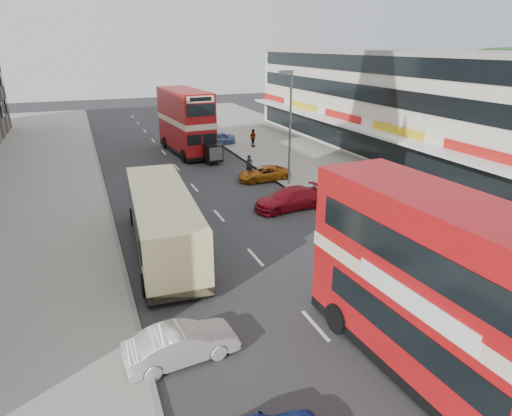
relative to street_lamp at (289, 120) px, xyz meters
name	(u,v)px	position (x,y,z in m)	size (l,w,h in m)	color
ground	(345,359)	(-6.52, -18.00, -4.78)	(160.00, 160.00, 0.00)	#28282B
road_surface	(194,188)	(-6.52, 2.00, -4.78)	(12.00, 90.00, 0.01)	#28282B
pavement_right	(338,170)	(5.48, 2.00, -4.71)	(12.00, 90.00, 0.15)	gray
pavement_left	(8,208)	(-18.52, 2.00, -4.71)	(12.00, 90.00, 0.15)	gray
kerb_left	(106,197)	(-12.62, 2.00, -4.71)	(0.20, 90.00, 0.16)	gray
kerb_right	(272,178)	(-0.42, 2.00, -4.71)	(0.20, 90.00, 0.16)	gray
commercial_row	(407,105)	(13.42, 4.00, -0.09)	(9.90, 46.20, 9.30)	beige
street_lamp	(289,120)	(0.00, 0.00, 0.00)	(1.00, 0.20, 8.12)	slate
bus_main	(435,289)	(-4.47, -19.32, -1.85)	(3.31, 10.17, 5.57)	black
bus_second	(186,122)	(-4.43, 12.89, -1.80)	(3.62, 10.38, 5.68)	black
coach	(163,220)	(-10.47, -7.59, -3.11)	(3.37, 10.83, 2.83)	black
car_left_front	(182,344)	(-11.48, -16.00, -4.18)	(1.28, 3.68, 1.21)	silver
car_right_a	(289,199)	(-2.05, -4.47, -4.12)	(1.86, 4.58, 1.33)	#A5101F
car_right_b	(264,173)	(-1.17, 1.81, -4.23)	(1.83, 3.97, 1.10)	#BA6212
car_right_c	(215,139)	(-1.09, 14.86, -4.09)	(1.64, 4.07, 1.39)	#5676AD
pedestrian_near	(328,178)	(1.83, -2.59, -3.72)	(0.68, 0.46, 1.84)	gray
pedestrian_far	(253,138)	(2.15, 12.53, -3.76)	(1.02, 0.43, 1.75)	gray
cyclist	(249,171)	(-2.07, 2.46, -4.15)	(0.61, 1.59, 1.91)	gray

